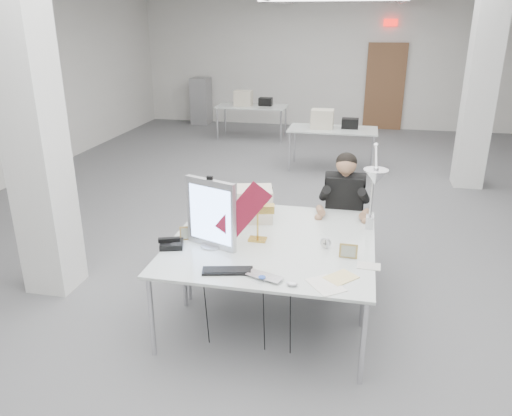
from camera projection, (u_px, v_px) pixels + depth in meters
The scene contains 23 objects.
room_shell at pixel (308, 99), 6.15m from camera, with size 10.04×14.04×3.24m.
desk_main at pixel (263, 263), 4.09m from camera, with size 1.80×0.90×0.03m, color silver.
desk_second at pixel (281, 222), 4.91m from camera, with size 1.80×0.90×0.03m, color silver.
bg_desk_a at pixel (333, 129), 9.08m from camera, with size 1.60×0.80×0.03m, color silver.
bg_desk_b at pixel (252, 106), 11.48m from camera, with size 1.60×0.80×0.03m, color silver.
filing_cabinet at pixel (201, 101), 13.19m from camera, with size 0.45×0.55×1.20m, color gray.
office_chair at pixel (342, 228), 5.42m from camera, with size 0.48×0.48×0.98m, color black, non-canonical shape.
seated_person at pixel (344, 194), 5.23m from camera, with size 0.47×0.59×0.88m, color black, non-canonical shape.
monitor at pixel (211, 214), 4.26m from camera, with size 0.49×0.05×0.61m, color #B2B2B6.
pennant at pixel (244, 211), 4.15m from camera, with size 0.50×0.01×0.21m, color maroon.
keyboard at pixel (228, 271), 3.92m from camera, with size 0.40×0.13×0.02m, color black.
laptop at pixel (262, 279), 3.79m from camera, with size 0.29×0.19×0.02m, color #B5B4B9.
mouse at pixel (292, 284), 3.71m from camera, with size 0.09×0.06×0.03m, color silver.
bankers_lamp at pixel (258, 224), 4.43m from camera, with size 0.28×0.11×0.32m, color gold, non-canonical shape.
desk_phone at pixel (172, 244), 4.34m from camera, with size 0.20×0.18×0.05m, color black.
picture_frame_left at pixel (188, 233), 4.49m from camera, with size 0.16×0.01×0.12m, color #A68447.
picture_frame_right at pixel (348, 251), 4.14m from camera, with size 0.15×0.01×0.12m, color #A88B48.
desk_clock at pixel (326, 243), 4.32m from camera, with size 0.09×0.09×0.03m, color silver.
paper_stack_a at pixel (326, 285), 3.72m from camera, with size 0.20×0.29×0.01m, color white.
paper_stack_b at pixel (341, 278), 3.83m from camera, with size 0.17×0.24×0.01m, color #F3D991.
paper_stack_c at pixel (369, 266), 4.01m from camera, with size 0.19×0.13×0.01m, color silver.
beige_monitor at pixel (255, 204), 4.91m from camera, with size 0.34×0.32×0.32m, color beige.
architect_lamp at pixel (373, 196), 4.38m from camera, with size 0.22×0.63×0.81m, color silver, non-canonical shape.
Camera 1 is at (0.71, -6.09, 2.61)m, focal length 35.00 mm.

